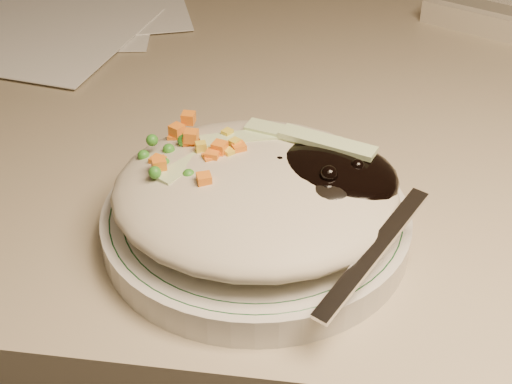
# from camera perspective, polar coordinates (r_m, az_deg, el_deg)

# --- Properties ---
(desk) EXTENTS (1.40, 0.70, 0.74)m
(desk) POSITION_cam_1_polar(r_m,az_deg,el_deg) (0.80, 8.33, -4.89)
(desk) COLOR gray
(desk) RESTS_ON ground
(plate) EXTENTS (0.21, 0.21, 0.02)m
(plate) POSITION_cam_1_polar(r_m,az_deg,el_deg) (0.50, 0.00, -2.43)
(plate) COLOR beige
(plate) RESTS_ON desk
(plate_rim) EXTENTS (0.20, 0.20, 0.00)m
(plate_rim) POSITION_cam_1_polar(r_m,az_deg,el_deg) (0.49, -0.00, -1.52)
(plate_rim) COLOR #144723
(plate_rim) RESTS_ON plate
(meal) EXTENTS (0.21, 0.19, 0.05)m
(meal) POSITION_cam_1_polar(r_m,az_deg,el_deg) (0.48, 0.50, 0.45)
(meal) COLOR #ADA68D
(meal) RESTS_ON plate
(papers) EXTENTS (0.39, 0.35, 0.00)m
(papers) POSITION_cam_1_polar(r_m,az_deg,el_deg) (0.89, -18.33, 13.23)
(papers) COLOR white
(papers) RESTS_ON desk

